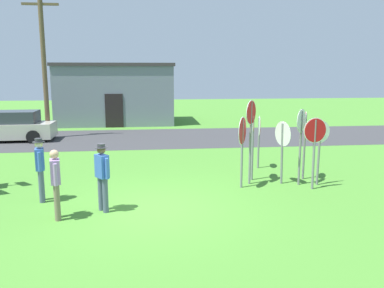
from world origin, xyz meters
TOP-DOWN VIEW (x-y plane):
  - ground_plane at (0.00, 0.00)m, footprint 80.00×80.00m
  - street_asphalt at (0.00, 11.08)m, footprint 60.00×6.40m
  - building_background at (-2.03, 17.79)m, footprint 7.69×4.97m
  - utility_pole at (-5.23, 11.83)m, footprint 1.80×0.24m
  - parked_car_on_street at (-6.87, 11.10)m, footprint 4.32×2.06m
  - stop_sign_low_front at (4.10, 1.92)m, footprint 0.26×0.75m
  - stop_sign_leaning_left at (4.61, 1.74)m, footprint 0.50×0.54m
  - stop_sign_tallest at (3.11, 2.01)m, footprint 0.46×0.61m
  - stop_sign_center_cluster at (2.76, 1.64)m, footprint 0.41×0.76m
  - stop_sign_rear_right at (5.00, 2.36)m, footprint 0.30×0.71m
  - stop_sign_rear_left at (3.96, 4.00)m, footprint 0.15×0.68m
  - stop_sign_leaning_right at (5.17, 1.64)m, footprint 0.68×0.17m
  - stop_sign_nearest at (4.84, 1.24)m, footprint 0.75×0.14m
  - stop_sign_far_back at (3.30, 2.45)m, footprint 0.19×0.70m
  - person_near_signs at (-1.20, 0.00)m, footprint 0.39×0.48m
  - person_in_teal at (-2.93, 1.00)m, footprint 0.32×0.56m
  - person_with_sunhat at (-2.23, -0.42)m, footprint 0.29×0.56m

SIDE VIEW (x-z plane):
  - ground_plane at x=0.00m, z-range 0.00..0.00m
  - street_asphalt at x=0.00m, z-range 0.00..0.01m
  - parked_car_on_street at x=-6.87m, z-range -0.07..1.44m
  - person_with_sunhat at x=-2.23m, z-range 0.11..1.80m
  - person_near_signs at x=-1.20m, z-range 0.12..1.85m
  - person_in_teal at x=-2.93m, z-range 0.12..1.85m
  - stop_sign_rear_left at x=3.96m, z-range 0.33..2.24m
  - stop_sign_low_front at x=4.10m, z-range 0.36..2.33m
  - stop_sign_leaning_right at x=5.17m, z-range 0.35..2.37m
  - stop_sign_nearest at x=4.84m, z-range 0.39..2.55m
  - stop_sign_center_cluster at x=2.76m, z-range 0.41..2.58m
  - stop_sign_rear_right at x=5.00m, z-range 0.41..2.63m
  - stop_sign_far_back at x=3.30m, z-range 0.42..2.73m
  - stop_sign_leaning_left at x=4.61m, z-range 0.42..2.79m
  - stop_sign_tallest at x=3.11m, z-range 0.48..3.11m
  - building_background at x=-2.03m, z-range 0.01..4.00m
  - utility_pole at x=-5.23m, z-range 0.18..7.57m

